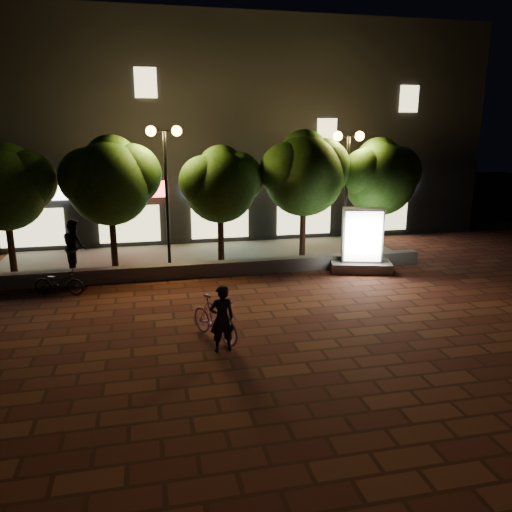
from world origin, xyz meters
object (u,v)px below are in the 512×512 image
object	(u,v)px
scooter_pink	(215,319)
tree_far_left	(6,185)
scooter_parked	(59,282)
tree_right	(305,171)
pedestrian	(75,246)
street_lamp_right	(348,162)
tree_mid	(221,182)
rider	(222,319)
tree_left	(111,178)
street_lamp_left	(165,161)
ad_kiosk	(362,246)
tree_far_right	(380,174)

from	to	relation	value
scooter_pink	tree_far_left	bearing A→B (deg)	103.30
scooter_pink	scooter_parked	distance (m)	6.30
tree_far_left	tree_right	bearing A→B (deg)	0.00
scooter_pink	scooter_parked	world-z (taller)	scooter_pink
pedestrian	scooter_parked	bearing A→B (deg)	149.81
street_lamp_right	pedestrian	world-z (taller)	street_lamp_right
scooter_parked	scooter_pink	bearing A→B (deg)	-120.47
street_lamp_right	tree_mid	bearing A→B (deg)	176.96
rider	scooter_parked	xyz separation A→B (m)	(-4.45, 5.25, -0.41)
scooter_parked	tree_right	bearing A→B (deg)	-58.52
tree_left	scooter_parked	bearing A→B (deg)	-123.11
street_lamp_left	scooter_parked	xyz separation A→B (m)	(-3.60, -2.28, -3.61)
tree_mid	scooter_parked	world-z (taller)	tree_mid
rider	ad_kiosk	bearing A→B (deg)	-145.57
ad_kiosk	tree_far_left	bearing A→B (deg)	170.30
scooter_pink	tree_mid	bearing A→B (deg)	51.75
tree_far_left	tree_mid	distance (m)	7.50
rider	street_lamp_left	bearing A→B (deg)	-92.19
tree_left	tree_right	size ratio (longest dim) A/B	0.97
scooter_parked	tree_far_left	bearing A→B (deg)	51.59
scooter_pink	street_lamp_left	bearing A→B (deg)	68.44
tree_far_right	street_lamp_right	bearing A→B (deg)	-170.39
ad_kiosk	rider	size ratio (longest dim) A/B	1.46
tree_right	scooter_parked	bearing A→B (deg)	-164.16
tree_left	scooter_pink	world-z (taller)	tree_left
street_lamp_right	rider	xyz separation A→B (m)	(-6.16, -7.53, -3.07)
tree_left	street_lamp_left	world-z (taller)	street_lamp_left
street_lamp_left	pedestrian	bearing A→B (deg)	178.75
tree_far_right	tree_right	bearing A→B (deg)	180.00
tree_right	scooter_pink	world-z (taller)	tree_right
street_lamp_right	street_lamp_left	bearing A→B (deg)	180.00
tree_far_right	street_lamp_left	distance (m)	8.58
street_lamp_right	scooter_parked	world-z (taller)	street_lamp_right
street_lamp_right	rider	bearing A→B (deg)	-129.27
tree_far_left	rider	distance (m)	10.31
street_lamp_right	tree_right	bearing A→B (deg)	170.90
tree_left	tree_far_right	bearing A→B (deg)	-0.00
tree_far_left	tree_far_right	size ratio (longest dim) A/B	0.97
tree_far_right	rider	size ratio (longest dim) A/B	2.88
tree_far_right	ad_kiosk	distance (m)	3.59
tree_far_right	tree_far_left	bearing A→B (deg)	-180.00
street_lamp_left	rider	world-z (taller)	street_lamp_left
scooter_pink	tree_right	bearing A→B (deg)	29.09
tree_mid	scooter_pink	xyz separation A→B (m)	(-1.29, -7.08, -2.66)
tree_left	rider	bearing A→B (deg)	-70.32
ad_kiosk	pedestrian	distance (m)	10.46
ad_kiosk	scooter_parked	size ratio (longest dim) A/B	1.51
rider	scooter_pink	bearing A→B (deg)	-92.29
tree_right	street_lamp_right	bearing A→B (deg)	-9.10
tree_left	tree_right	bearing A→B (deg)	0.00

